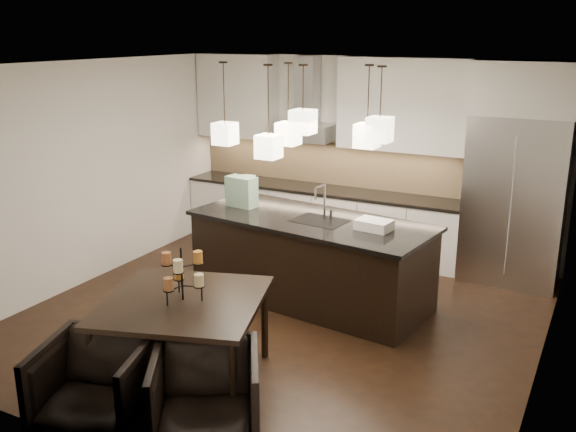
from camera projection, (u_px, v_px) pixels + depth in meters
The scene contains 37 objects.
floor at pixel (280, 318), 7.30m from camera, with size 5.50×5.50×0.02m, color black.
ceiling at pixel (279, 64), 6.51m from camera, with size 5.50×5.50×0.02m, color white.
wall_back at pixel (370, 156), 9.26m from camera, with size 5.50×0.02×2.80m, color silver.
wall_front at pixel (96, 285), 4.55m from camera, with size 5.50×0.02×2.80m, color silver.
wall_left at pixel (88, 173), 8.13m from camera, with size 0.02×5.50×2.80m, color silver.
wall_right at pixel (553, 234), 5.68m from camera, with size 0.02×5.50×2.80m, color silver.
refrigerator at pixel (515, 200), 8.10m from camera, with size 1.20×0.72×2.15m, color #B7B7BA.
fridge_panel at pixel (526, 88), 7.71m from camera, with size 1.26×0.72×0.65m, color silver.
lower_cabinets at pixel (320, 219), 9.52m from camera, with size 4.21×0.62×0.88m, color silver.
countertop at pixel (320, 189), 9.39m from camera, with size 4.21×0.66×0.04m, color black.
backsplash at pixel (329, 163), 9.56m from camera, with size 4.21×0.02×0.63m, color tan.
upper_cab_left at pixel (238, 96), 9.81m from camera, with size 1.25×0.35×1.25m, color silver.
upper_cab_right at pixel (405, 105), 8.64m from camera, with size 1.86×0.35×1.25m, color silver.
hood_canopy at pixel (304, 132), 9.34m from camera, with size 0.90×0.52×0.24m, color #B7B7BA.
hood_chimney at pixel (307, 89), 9.27m from camera, with size 0.30×0.28×0.96m, color #B7B7BA.
fruit_bowl at pixel (247, 178), 9.88m from camera, with size 0.26×0.26×0.06m, color silver.
island_body at pixel (311, 261), 7.64m from camera, with size 2.78×1.11×0.98m, color black.
island_top at pixel (311, 220), 7.50m from camera, with size 2.87×1.20×0.04m, color black.
faucet at pixel (325, 200), 7.46m from camera, with size 0.11×0.27×0.42m, color silver, non-canonical shape.
tote_bag at pixel (242, 192), 7.97m from camera, with size 0.38×0.20×0.38m, color #1A5E3C.
food_container at pixel (374, 225), 7.07m from camera, with size 0.38×0.27×0.11m, color silver.
dining_table at pixel (185, 341), 5.84m from camera, with size 1.38×1.38×0.83m, color black, non-canonical shape.
candelabra at pixel (182, 274), 5.66m from camera, with size 0.40×0.40×0.49m, color black, non-canonical shape.
candle_a at pixel (199, 280), 5.64m from camera, with size 0.08×0.08×0.11m, color #F8E0A2.
candle_b at pixel (179, 273), 5.81m from camera, with size 0.08×0.08×0.11m, color #C77F2D.
candle_c at pixel (168, 284), 5.56m from camera, with size 0.08×0.08×0.11m, color #A36033.
candle_d at pixel (198, 257), 5.69m from camera, with size 0.08×0.08×0.11m, color #C77F2D.
candle_e at pixel (166, 258), 5.67m from camera, with size 0.08×0.08×0.11m, color #A36033.
candle_f at pixel (178, 266), 5.48m from camera, with size 0.08×0.08×0.11m, color #F8E0A2.
armchair_left at pixel (95, 387), 5.14m from camera, with size 0.84×0.86×0.78m, color black.
armchair_right at pixel (206, 398), 4.99m from camera, with size 0.82×0.85×0.77m, color black.
pendant_a at pixel (225, 134), 7.56m from camera, with size 0.24×0.24×0.26m, color beige.
pendant_b at pixel (288, 134), 7.40m from camera, with size 0.24×0.24×0.26m, color beige.
pendant_c at pixel (303, 122), 6.95m from camera, with size 0.24×0.24×0.26m, color beige.
pendant_d at pixel (367, 136), 6.94m from camera, with size 0.24×0.24×0.26m, color beige.
pendant_e at pixel (380, 130), 6.68m from camera, with size 0.24×0.24×0.26m, color beige.
pendant_f at pixel (269, 147), 7.04m from camera, with size 0.24×0.24×0.26m, color beige.
Camera 1 is at (3.16, -5.89, 3.14)m, focal length 40.00 mm.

